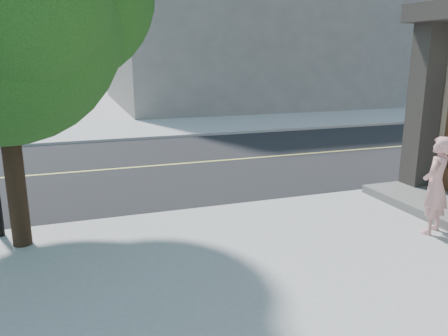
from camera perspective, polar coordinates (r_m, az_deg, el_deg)
name	(u,v)px	position (r m, az deg, el deg)	size (l,w,h in m)	color
road_ew	(3,178)	(13.81, -26.48, -1.14)	(140.00, 9.00, 0.01)	black
sidewalk_ne	(238,102)	(32.57, 1.85, 8.49)	(29.00, 25.00, 0.12)	#A1A1A1
man_on_phone	(435,186)	(8.92, 25.48, -2.05)	(0.66, 0.43, 1.80)	pink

